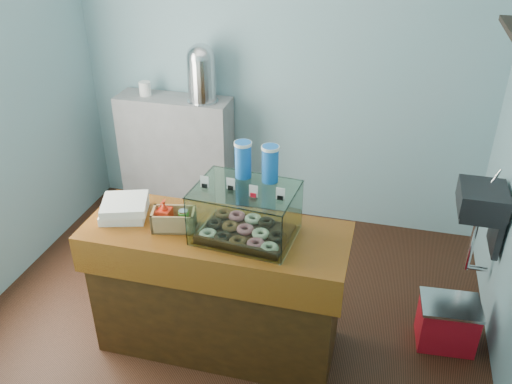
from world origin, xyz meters
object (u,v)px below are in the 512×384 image
(counter, at_px, (218,288))
(coffee_urn, at_px, (201,72))
(display_case, at_px, (247,208))
(red_cooler, at_px, (447,323))

(counter, relative_size, coffee_urn, 3.28)
(display_case, bearing_deg, coffee_urn, 122.77)
(red_cooler, bearing_deg, counter, -169.88)
(counter, distance_m, red_cooler, 1.54)
(display_case, height_order, red_cooler, display_case)
(coffee_urn, bearing_deg, display_case, -62.10)
(display_case, bearing_deg, red_cooler, 20.30)
(counter, distance_m, display_case, 0.64)
(display_case, relative_size, red_cooler, 1.51)
(display_case, distance_m, red_cooler, 1.59)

